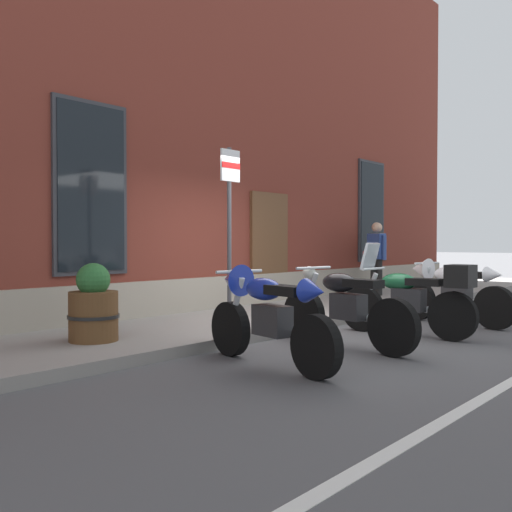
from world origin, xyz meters
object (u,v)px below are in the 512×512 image
Objects in this scene: pedestrian_blue_top at (376,255)px; parking_sign at (230,212)px; motorcycle_blue_sport at (265,311)px; motorcycle_black_naked at (344,308)px; barrel_planter at (93,308)px; motorcycle_green_touring at (412,298)px; pedestrian_tan_coat at (378,253)px; motorcycle_white_sport at (450,289)px.

pedestrian_blue_top is 0.65× the size of parking_sign.
motorcycle_black_naked is (1.43, -0.10, -0.08)m from motorcycle_blue_sport.
barrel_planter is at bearing 136.38° from motorcycle_black_naked.
parking_sign reaches higher than pedestrian_blue_top.
pedestrian_blue_top is (4.01, 2.79, 0.50)m from motorcycle_green_touring.
motorcycle_green_touring is (2.76, -0.37, -0.03)m from motorcycle_blue_sport.
motorcycle_black_naked is at bearing -43.62° from barrel_planter.
motorcycle_green_touring is 0.81× the size of parking_sign.
pedestrian_tan_coat reaches higher than motorcycle_green_touring.
parking_sign reaches higher than motorcycle_green_touring.
motorcycle_blue_sport is at bearing 172.42° from motorcycle_green_touring.
pedestrian_tan_coat is (4.70, 3.13, 0.51)m from motorcycle_green_touring.
motorcycle_black_naked is 2.10m from parking_sign.
motorcycle_black_naked is at bearing -79.28° from parking_sign.
barrel_planter is at bearing 155.86° from motorcycle_white_sport.
pedestrian_blue_top is 0.99× the size of pedestrian_tan_coat.
motorcycle_white_sport is 2.19× the size of barrel_planter.
motorcycle_black_naked is 5.94m from pedestrian_blue_top.
pedestrian_blue_top reaches higher than motorcycle_white_sport.
parking_sign is 2.29m from barrel_planter.
motorcycle_green_touring is 2.16× the size of barrel_planter.
parking_sign is (-5.66, -0.85, 0.70)m from pedestrian_blue_top.
motorcycle_green_touring is at bearing -146.33° from pedestrian_tan_coat.
motorcycle_green_touring reaches higher than barrel_planter.
motorcycle_white_sport is at bearing -24.14° from barrel_planter.
pedestrian_tan_coat is 1.77× the size of barrel_planter.
parking_sign is (1.11, 1.57, 1.17)m from motorcycle_blue_sport.
pedestrian_blue_top reaches higher than barrel_planter.
motorcycle_blue_sport is 1.43m from motorcycle_black_naked.
motorcycle_green_touring is at bearing -11.48° from motorcycle_black_naked.
barrel_planter is (-3.55, 2.38, -0.01)m from motorcycle_green_touring.
motorcycle_green_touring reaches higher than motorcycle_black_naked.
pedestrian_blue_top is (5.35, 2.51, 0.55)m from motorcycle_black_naked.
motorcycle_white_sport is 1.24× the size of pedestrian_tan_coat.
pedestrian_blue_top is 0.77m from pedestrian_tan_coat.
motorcycle_green_touring reaches higher than motorcycle_white_sport.
motorcycle_blue_sport reaches higher than motorcycle_black_naked.
motorcycle_black_naked is 2.89m from motorcycle_white_sport.
barrel_planter reaches higher than motorcycle_blue_sport.
pedestrian_tan_coat is at bearing 5.21° from barrel_planter.
barrel_planter is at bearing 166.83° from parking_sign.
motorcycle_green_touring is 1.22× the size of pedestrian_tan_coat.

